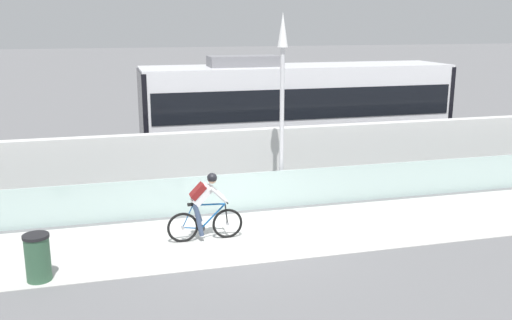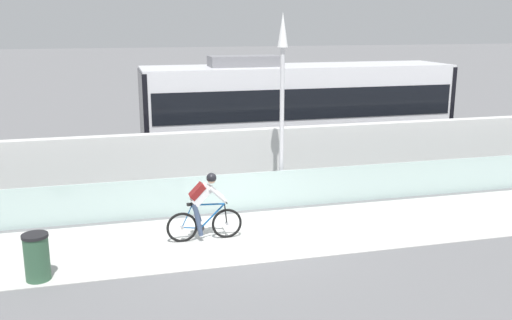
% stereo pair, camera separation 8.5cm
% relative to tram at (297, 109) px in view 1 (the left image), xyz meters
% --- Properties ---
extents(ground_plane, '(200.00, 200.00, 0.00)m').
position_rel_tram_xyz_m(ground_plane, '(-3.73, -6.85, -1.89)').
color(ground_plane, slate).
extents(bike_path_deck, '(32.00, 3.20, 0.01)m').
position_rel_tram_xyz_m(bike_path_deck, '(-3.73, -6.85, -1.89)').
color(bike_path_deck, beige).
rests_on(bike_path_deck, ground).
extents(glass_parapet, '(32.00, 0.05, 1.04)m').
position_rel_tram_xyz_m(glass_parapet, '(-3.73, -5.00, -1.38)').
color(glass_parapet, '#ADC6C1').
rests_on(glass_parapet, ground).
extents(concrete_barrier_wall, '(32.00, 0.36, 1.87)m').
position_rel_tram_xyz_m(concrete_barrier_wall, '(-3.73, -3.20, -0.96)').
color(concrete_barrier_wall, silver).
rests_on(concrete_barrier_wall, ground).
extents(tram_rail_near, '(32.00, 0.08, 0.01)m').
position_rel_tram_xyz_m(tram_rail_near, '(-3.73, -0.72, -1.89)').
color(tram_rail_near, '#595654').
rests_on(tram_rail_near, ground).
extents(tram_rail_far, '(32.00, 0.08, 0.01)m').
position_rel_tram_xyz_m(tram_rail_far, '(-3.73, 0.72, -1.89)').
color(tram_rail_far, '#595654').
rests_on(tram_rail_far, ground).
extents(tram, '(11.06, 2.54, 3.81)m').
position_rel_tram_xyz_m(tram, '(0.00, 0.00, 0.00)').
color(tram, silver).
rests_on(tram, ground).
extents(cyclist_on_bike, '(1.77, 0.58, 1.61)m').
position_rel_tram_xyz_m(cyclist_on_bike, '(-4.55, -6.85, -1.09)').
color(cyclist_on_bike, black).
rests_on(cyclist_on_bike, ground).
extents(lamp_post_antenna, '(0.28, 0.28, 5.20)m').
position_rel_tram_xyz_m(lamp_post_antenna, '(-2.03, -4.70, 1.40)').
color(lamp_post_antenna, gray).
rests_on(lamp_post_antenna, ground).
extents(trash_bin, '(0.51, 0.51, 0.96)m').
position_rel_tram_xyz_m(trash_bin, '(-8.06, -8.10, -1.41)').
color(trash_bin, '#33593F').
rests_on(trash_bin, ground).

